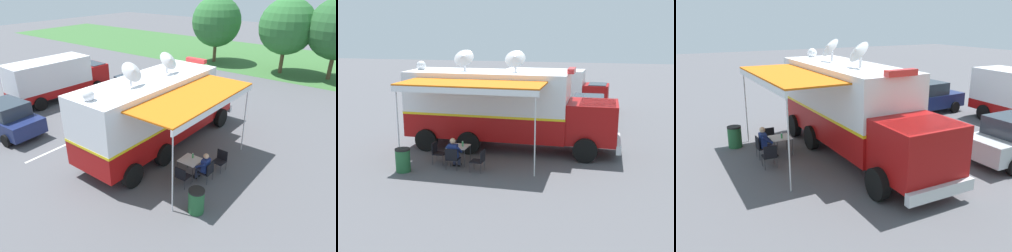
% 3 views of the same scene
% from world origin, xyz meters
% --- Properties ---
extents(ground_plane, '(100.00, 100.00, 0.00)m').
position_xyz_m(ground_plane, '(0.00, 0.00, 0.00)').
color(ground_plane, '#515156').
extents(grass_verge, '(80.00, 14.00, 0.01)m').
position_xyz_m(grass_verge, '(0.00, 21.72, 0.00)').
color(grass_verge, '#386633').
rests_on(grass_verge, ground).
extents(lot_stripe, '(0.14, 4.80, 0.01)m').
position_xyz_m(lot_stripe, '(-3.69, -1.82, 0.00)').
color(lot_stripe, silver).
rests_on(lot_stripe, ground).
extents(command_truck, '(4.88, 9.50, 4.53)m').
position_xyz_m(command_truck, '(0.04, 0.75, 1.95)').
color(command_truck, '#9E0F0F').
rests_on(command_truck, ground).
extents(folding_table, '(0.80, 0.80, 0.73)m').
position_xyz_m(folding_table, '(2.59, -0.52, 0.67)').
color(folding_table, silver).
rests_on(folding_table, ground).
extents(water_bottle, '(0.07, 0.07, 0.22)m').
position_xyz_m(water_bottle, '(2.59, -0.35, 0.83)').
color(water_bottle, '#3F9959').
rests_on(water_bottle, folding_table).
extents(folding_chair_at_table, '(0.48, 0.48, 0.87)m').
position_xyz_m(folding_chair_at_table, '(3.39, -0.50, 0.51)').
color(folding_chair_at_table, black).
rests_on(folding_chair_at_table, ground).
extents(folding_chair_beside_table, '(0.48, 0.48, 0.87)m').
position_xyz_m(folding_chair_beside_table, '(2.77, -1.37, 0.51)').
color(folding_chair_beside_table, black).
rests_on(folding_chair_beside_table, ground).
extents(folding_chair_spare_by_truck, '(0.50, 0.50, 0.87)m').
position_xyz_m(folding_chair_spare_by_truck, '(3.37, 0.60, 0.51)').
color(folding_chair_spare_by_truck, black).
rests_on(folding_chair_spare_by_truck, ground).
extents(seated_responder, '(0.66, 0.55, 1.25)m').
position_xyz_m(seated_responder, '(3.20, -0.49, 0.65)').
color(seated_responder, navy).
rests_on(seated_responder, ground).
extents(trash_bin, '(0.57, 0.57, 0.91)m').
position_xyz_m(trash_bin, '(4.00, -2.27, 0.46)').
color(trash_bin, '#235B33').
rests_on(trash_bin, ground).
extents(support_truck, '(2.58, 6.89, 2.70)m').
position_xyz_m(support_truck, '(-9.60, 1.70, 1.39)').
color(support_truck, white).
rests_on(support_truck, ground).
extents(car_behind_truck, '(4.29, 2.20, 1.76)m').
position_xyz_m(car_behind_truck, '(-7.09, -3.09, 0.88)').
color(car_behind_truck, navy).
rests_on(car_behind_truck, ground).
extents(car_far_corner, '(4.22, 2.05, 1.76)m').
position_xyz_m(car_far_corner, '(-5.10, 4.30, 0.88)').
color(car_far_corner, '#B2B5BA').
rests_on(car_far_corner, ground).
extents(tree_far_left, '(4.62, 4.62, 6.08)m').
position_xyz_m(tree_far_left, '(-6.49, 17.36, 3.77)').
color(tree_far_left, brown).
rests_on(tree_far_left, ground).
extents(tree_left_of_centre, '(4.53, 4.53, 6.15)m').
position_xyz_m(tree_left_of_centre, '(0.15, 17.17, 3.87)').
color(tree_left_of_centre, brown).
rests_on(tree_left_of_centre, ground).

